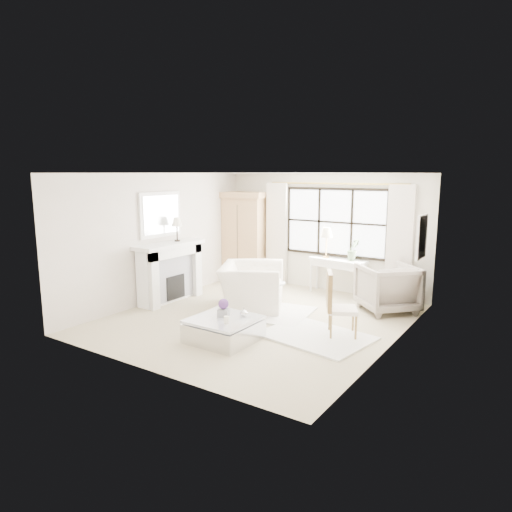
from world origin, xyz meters
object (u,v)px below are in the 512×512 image
object	(u,v)px
coffee_table	(224,330)
console_table	(338,276)
club_armchair	(251,286)
armoire	(244,236)

from	to	relation	value
coffee_table	console_table	bearing A→B (deg)	85.14
club_armchair	coffee_table	world-z (taller)	club_armchair
armoire	club_armchair	size ratio (longest dim) A/B	1.64
club_armchair	console_table	bearing A→B (deg)	-54.53
armoire	coffee_table	world-z (taller)	armoire
console_table	coffee_table	xyz separation A→B (m)	(-0.33, -3.78, -0.22)
armoire	club_armchair	distance (m)	2.53
console_table	club_armchair	distance (m)	2.22
club_armchair	coffee_table	xyz separation A→B (m)	(0.68, -1.80, -0.26)
armoire	console_table	bearing A→B (deg)	-6.75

